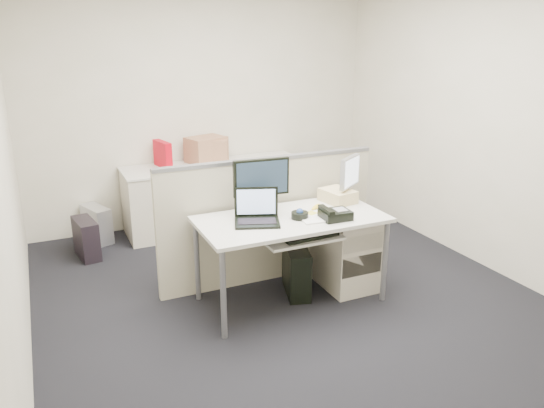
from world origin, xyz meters
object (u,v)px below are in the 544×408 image
laptop (257,208)px  desk (291,225)px  monitor_main (261,187)px  desk_phone (335,215)px

laptop → desk: bearing=23.7°
monitor_main → desk_phone: size_ratio=2.02×
monitor_main → desk: bearing=-40.4°
desk → monitor_main: size_ratio=3.26×
desk → desk_phone: bearing=-31.0°
desk → laptop: bearing=-176.2°
desk_phone → desk: bearing=151.8°
monitor_main → desk_phone: (0.48, -0.36, -0.19)m
monitor_main → laptop: bearing=-117.2°
desk → monitor_main: monitor_main is taller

